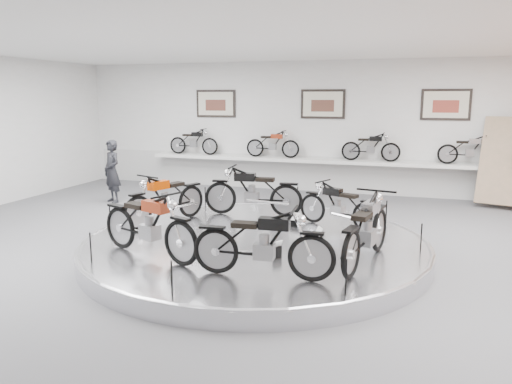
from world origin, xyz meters
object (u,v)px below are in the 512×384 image
(display_platform, at_px, (255,247))
(bike_e, at_px, (263,243))
(bike_a, at_px, (339,205))
(bike_c, at_px, (165,198))
(bike_b, at_px, (253,191))
(bike_d, at_px, (149,224))
(shelf, at_px, (320,161))
(bike_f, at_px, (367,229))
(visitor, at_px, (112,171))

(display_platform, height_order, bike_e, bike_e)
(bike_a, bearing_deg, bike_c, 35.52)
(bike_b, height_order, bike_c, bike_b)
(bike_a, xyz_separation_m, bike_d, (-2.70, -2.84, 0.09))
(shelf, bearing_deg, bike_f, -73.65)
(bike_f, xyz_separation_m, visitor, (-7.37, 4.09, 0.01))
(bike_d, bearing_deg, bike_c, 130.98)
(display_platform, height_order, bike_d, bike_d)
(bike_a, distance_m, bike_f, 2.23)
(shelf, distance_m, bike_f, 7.49)
(bike_d, xyz_separation_m, visitor, (-3.92, 4.83, 0.01))
(bike_b, distance_m, bike_d, 3.39)
(visitor, bearing_deg, shelf, 59.86)
(shelf, bearing_deg, display_platform, -90.00)
(bike_b, bearing_deg, visitor, -23.66)
(bike_a, distance_m, bike_e, 3.26)
(bike_c, bearing_deg, bike_d, 41.70)
(bike_b, relative_size, bike_d, 0.99)
(shelf, distance_m, bike_c, 6.24)
(shelf, xyz_separation_m, visitor, (-5.27, -3.10, -0.13))
(shelf, relative_size, bike_a, 6.93)
(bike_c, xyz_separation_m, bike_d, (0.79, -2.07, 0.02))
(visitor, bearing_deg, bike_d, -21.55)
(shelf, relative_size, bike_c, 6.02)
(bike_d, bearing_deg, bike_b, 97.83)
(shelf, height_order, bike_c, bike_c)
(bike_e, bearing_deg, bike_a, 75.32)
(display_platform, xyz_separation_m, shelf, (0.00, 6.40, 0.85))
(shelf, relative_size, bike_d, 5.77)
(bike_c, height_order, bike_e, bike_c)
(bike_a, relative_size, bike_b, 0.84)
(bike_c, bearing_deg, display_platform, 96.53)
(shelf, xyz_separation_m, bike_c, (-2.14, -5.86, -0.16))
(bike_a, xyz_separation_m, bike_b, (-1.98, 0.48, 0.09))
(visitor, bearing_deg, bike_e, -11.50)
(shelf, relative_size, bike_f, 5.73)
(bike_f, height_order, visitor, visitor)
(bike_e, relative_size, visitor, 1.03)
(bike_a, bearing_deg, bike_d, 69.54)
(bike_f, bearing_deg, shelf, 27.16)
(display_platform, relative_size, bike_a, 4.03)
(shelf, relative_size, bike_e, 6.09)
(bike_a, bearing_deg, display_platform, 67.16)
(display_platform, bearing_deg, bike_a, 44.06)
(shelf, height_order, bike_f, bike_f)
(bike_a, bearing_deg, shelf, -52.02)
(bike_d, distance_m, bike_f, 3.53)
(display_platform, relative_size, bike_e, 3.54)
(bike_d, xyz_separation_m, bike_e, (2.08, -0.36, -0.03))
(display_platform, bearing_deg, bike_e, -68.78)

